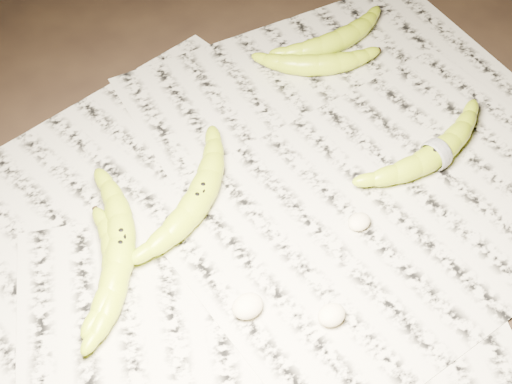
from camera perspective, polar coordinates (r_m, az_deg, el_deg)
ground at (r=0.90m, az=0.99°, el=-2.94°), size 3.00×3.00×0.00m
newspaper_patch at (r=0.92m, az=1.25°, el=-1.42°), size 0.90×0.70×0.01m
banana_left_a at (r=0.87m, az=-10.80°, el=-4.03°), size 0.16×0.21×0.04m
banana_left_b at (r=0.85m, az=-11.24°, el=-6.40°), size 0.13×0.17×0.03m
banana_center at (r=0.90m, az=-4.58°, el=-0.31°), size 0.21×0.16×0.04m
banana_taped at (r=0.98m, az=14.23°, el=3.07°), size 0.21×0.07×0.04m
banana_upper_a at (r=1.14m, az=6.53°, el=12.08°), size 0.18×0.06×0.03m
banana_upper_b at (r=1.09m, az=4.96°, el=10.24°), size 0.17×0.13×0.03m
measuring_tape at (r=0.98m, az=14.23°, el=3.07°), size 0.01×0.04×0.04m
flesh_chunk_a at (r=0.82m, az=-0.67°, el=-8.97°), size 0.04×0.03×0.02m
flesh_chunk_b at (r=0.82m, az=6.09°, el=-9.62°), size 0.03×0.03×0.02m
flesh_chunk_c at (r=0.90m, az=8.28°, el=-2.22°), size 0.03×0.03×0.02m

